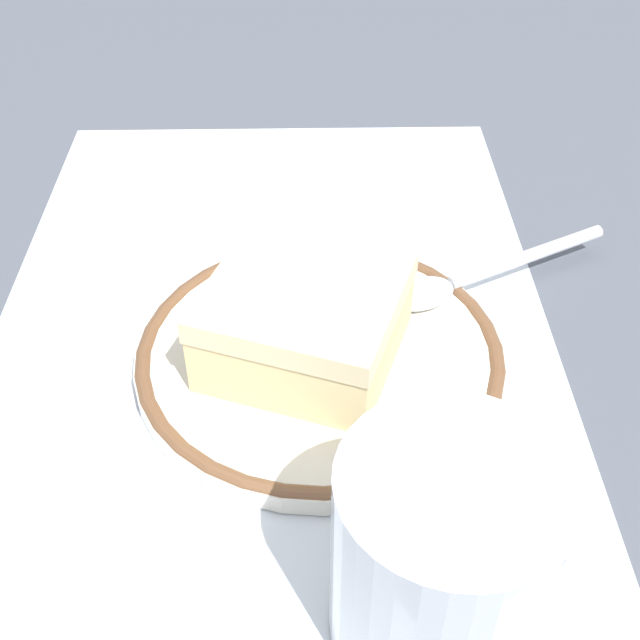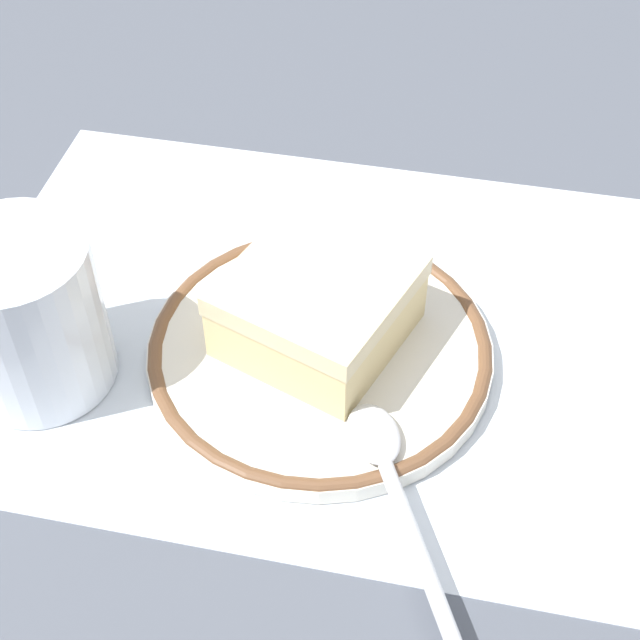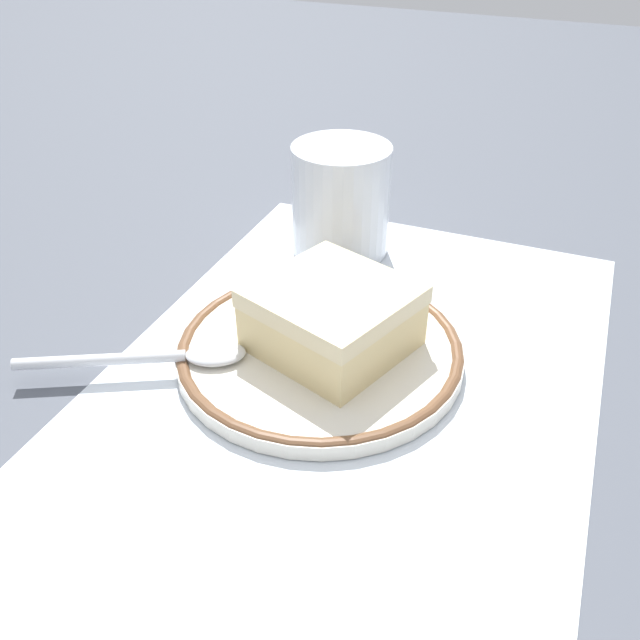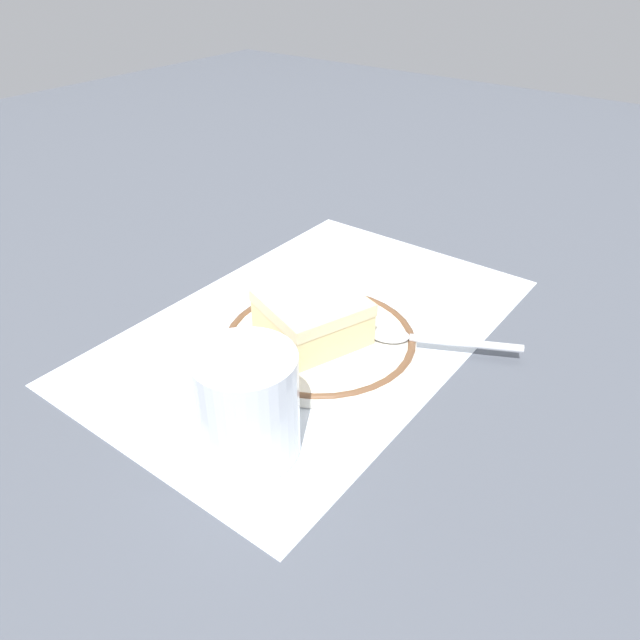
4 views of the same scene
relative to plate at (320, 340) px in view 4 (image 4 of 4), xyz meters
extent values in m
plane|color=#4C515B|center=(-0.02, -0.03, -0.01)|extent=(2.40, 2.40, 0.00)
cube|color=silver|center=(-0.02, -0.03, -0.01)|extent=(0.46, 0.30, 0.00)
cylinder|color=silver|center=(0.00, 0.00, 0.00)|extent=(0.19, 0.19, 0.01)
torus|color=brown|center=(0.00, 0.00, 0.00)|extent=(0.19, 0.19, 0.01)
cube|color=beige|center=(0.00, -0.01, 0.02)|extent=(0.11, 0.11, 0.03)
cube|color=beige|center=(0.00, -0.01, 0.04)|extent=(0.11, 0.11, 0.01)
ellipsoid|color=silver|center=(-0.04, 0.06, 0.01)|extent=(0.04, 0.05, 0.01)
cylinder|color=silver|center=(-0.07, 0.12, 0.01)|extent=(0.06, 0.10, 0.01)
cylinder|color=silver|center=(0.14, 0.04, 0.04)|extent=(0.08, 0.08, 0.09)
cylinder|color=brown|center=(0.14, 0.04, 0.02)|extent=(0.07, 0.07, 0.05)
camera|label=1|loc=(0.30, -0.01, 0.29)|focal=46.07mm
camera|label=2|loc=(-0.07, 0.33, 0.38)|focal=52.36mm
camera|label=3|loc=(-0.33, -0.14, 0.27)|focal=38.51mm
camera|label=4|loc=(0.39, 0.30, 0.34)|focal=34.18mm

